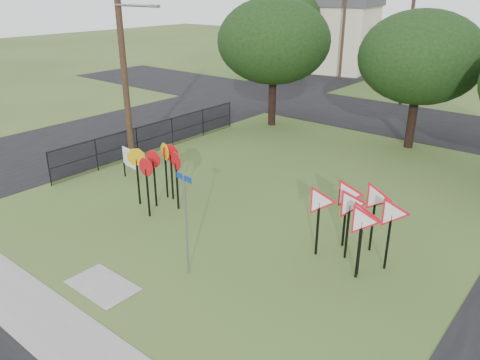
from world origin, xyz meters
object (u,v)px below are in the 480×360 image
(info_board, at_px, (130,159))
(stop_sign_cluster, at_px, (158,164))
(yield_sign_cluster, at_px, (358,209))
(street_name_sign, at_px, (186,218))

(info_board, bearing_deg, stop_sign_cluster, -18.02)
(yield_sign_cluster, bearing_deg, info_board, -179.63)
(stop_sign_cluster, bearing_deg, info_board, 161.98)
(yield_sign_cluster, relative_size, info_board, 2.16)
(stop_sign_cluster, bearing_deg, street_name_sign, -32.37)
(stop_sign_cluster, bearing_deg, yield_sign_cluster, 7.86)
(stop_sign_cluster, height_order, info_board, stop_sign_cluster)
(street_name_sign, bearing_deg, yield_sign_cluster, 46.41)
(yield_sign_cluster, height_order, info_board, yield_sign_cluster)
(street_name_sign, bearing_deg, stop_sign_cluster, 147.63)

